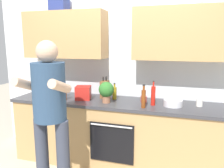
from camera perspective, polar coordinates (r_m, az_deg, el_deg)
The scene contains 16 objects.
ground_plane at distance 3.34m, azimuth 0.84°, elevation -19.50°, with size 12.00×12.00×0.00m, color #B2A893.
back_wall_unit at distance 3.15m, azimuth 2.25°, elevation 7.46°, with size 4.00×0.38×2.50m.
counter at distance 3.13m, azimuth 0.86°, elevation -12.35°, with size 2.84×0.67×0.90m.
person_standing at distance 2.42m, azimuth -15.59°, elevation -5.88°, with size 0.49×0.45×1.69m.
bottle_juice at distance 3.22m, azimuth -12.88°, elevation -1.52°, with size 0.06×0.06×0.26m.
bottle_vinegar at distance 2.69m, azimuth 8.04°, elevation -3.61°, with size 0.05×0.05×0.28m.
bottle_hotsauce at distance 2.82m, azimuth 10.45°, elevation -2.88°, with size 0.05×0.05×0.31m.
bottle_oil at distance 3.06m, azimuth 0.65°, elevation -2.26°, with size 0.06×0.06×0.22m.
bottle_soy at distance 3.40m, azimuth -18.75°, elevation -0.84°, with size 0.07×0.07×0.32m.
bottle_syrup at distance 3.10m, azimuth -12.15°, elevation -2.55°, with size 0.07×0.07×0.22m.
cup_coffee at distance 2.95m, azimuth 21.38°, elevation -4.43°, with size 0.08×0.08×0.09m, color white.
cup_ceramic at distance 2.96m, azimuth 8.08°, elevation -3.82°, with size 0.08×0.08×0.08m, color #BF4C47.
mixing_bowl at distance 2.86m, azimuth 15.27°, elevation -4.65°, with size 0.23×0.23×0.08m, color silver.
knife_block at distance 3.14m, azimuth -1.88°, elevation -1.37°, with size 0.10×0.14×0.30m.
potted_herb at distance 2.88m, azimuth -1.46°, elevation -1.68°, with size 0.20×0.20×0.27m.
grocery_bag_crisps at distance 3.09m, azimuth -7.35°, elevation -2.24°, with size 0.20×0.18×0.18m, color red.
Camera 1 is at (0.79, -2.77, 1.67)m, focal length 35.87 mm.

